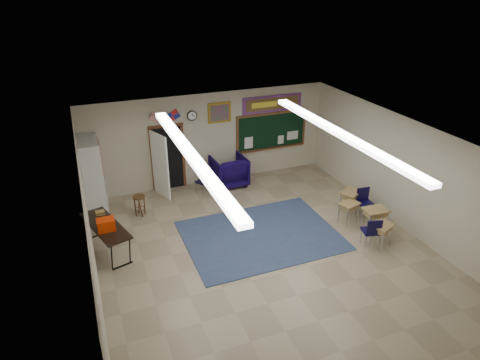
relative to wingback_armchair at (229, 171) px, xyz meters
name	(u,v)px	position (x,y,z in m)	size (l,w,h in m)	color
floor	(266,254)	(-0.47, -4.00, -0.49)	(9.00, 9.00, 0.00)	gray
back_wall	(209,139)	(-0.47, 0.50, 1.01)	(8.00, 0.04, 3.00)	#A9A089
front_wall	(398,338)	(-0.47, -8.50, 1.01)	(8.00, 0.04, 3.00)	#A9A089
left_wall	(90,235)	(-4.47, -4.00, 1.01)	(0.04, 9.00, 3.00)	#A9A089
right_wall	(405,174)	(3.53, -4.00, 1.01)	(0.04, 9.00, 3.00)	#A9A089
ceiling	(270,141)	(-0.47, -4.00, 2.51)	(8.00, 9.00, 0.04)	silver
area_rug	(261,235)	(-0.27, -3.20, -0.48)	(4.00, 3.00, 0.02)	#303F5C
fluorescent_strips	(270,143)	(-0.47, -4.00, 2.45)	(3.86, 6.00, 0.10)	white
doorway	(166,160)	(-1.98, 0.35, 0.56)	(1.10, 0.89, 2.16)	black
chalkboard	(272,132)	(1.73, 0.46, 0.97)	(2.55, 0.14, 1.30)	#5B321A
bulletin_board	(273,104)	(1.73, 0.46, 1.96)	(2.10, 0.05, 0.55)	red
framed_art_print	(220,113)	(-0.12, 0.46, 1.86)	(0.75, 0.05, 0.65)	#A67D20
wall_clock	(192,116)	(-1.02, 0.46, 1.86)	(0.32, 0.05, 0.32)	black
wall_flags	(165,115)	(-1.87, 0.44, 1.99)	(1.16, 0.06, 0.70)	red
storage_cabinet	(93,176)	(-4.19, -0.15, 0.60)	(0.59, 1.25, 2.20)	silver
wingback_armchair	(229,171)	(0.00, 0.00, 0.00)	(1.06, 1.09, 0.99)	black
student_chair_reading	(202,182)	(-0.99, -0.22, -0.14)	(0.36, 0.36, 0.72)	black
student_chair_desk_a	(370,232)	(2.10, -4.65, -0.07)	(0.43, 0.43, 0.85)	black
student_chair_desk_b	(365,204)	(2.86, -3.42, -0.06)	(0.43, 0.43, 0.87)	black
student_desk_front_left	(349,212)	(2.25, -3.50, -0.14)	(0.61, 0.52, 0.63)	#997D47
student_desk_front_right	(350,201)	(2.60, -3.06, -0.10)	(0.73, 0.67, 0.71)	#997D47
student_desk_back_left	(381,235)	(2.35, -4.78, -0.14)	(0.65, 0.58, 0.64)	#997D47
student_desk_back_right	(374,220)	(2.58, -4.19, -0.08)	(0.64, 0.50, 0.74)	#997D47
folding_table	(107,237)	(-4.12, -2.44, -0.08)	(1.12, 1.95, 1.05)	black
wooden_stool	(140,205)	(-3.07, -0.93, -0.18)	(0.35, 0.35, 0.61)	#442914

